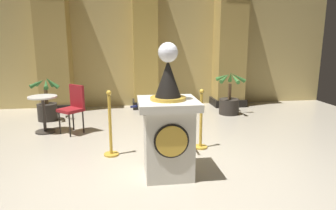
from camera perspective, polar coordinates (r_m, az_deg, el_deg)
The scene contains 13 objects.
ground_plane at distance 4.42m, azimuth -0.47°, elevation -12.20°, with size 10.65×10.65×0.00m, color #B2A893.
back_wall at distance 8.53m, azimuth -4.53°, elevation 12.47°, with size 10.65×0.16×3.74m, color tan.
pedestal_clock at distance 4.04m, azimuth 0.01°, elevation -4.20°, with size 0.79×0.79×1.80m.
stanchion_near at distance 5.17m, azimuth 6.25°, elevation -4.32°, with size 0.24×0.24×1.03m.
stanchion_far at distance 4.90m, azimuth -10.87°, elevation -5.23°, with size 0.24×0.24×1.07m.
velvet_rope at distance 4.88m, azimuth -2.11°, elevation -0.10°, with size 0.86×0.84×0.22m.
column_left at distance 8.39m, azimuth -20.80°, elevation 11.13°, with size 0.93×0.93×3.59m.
column_right at distance 8.67m, azimuth 11.53°, elevation 11.68°, with size 0.93×0.93×3.59m.
column_centre_rear at distance 8.21m, azimuth -4.38°, elevation 11.87°, with size 0.77×0.77×3.59m.
potted_palm_left at distance 7.47m, azimuth -21.99°, elevation -0.28°, with size 0.65×0.64×1.03m.
potted_palm_right at distance 7.67m, azimuth 11.55°, elevation 0.70°, with size 0.76×0.77×1.10m.
cafe_table at distance 6.48m, azimuth -22.57°, elevation -0.79°, with size 0.56×0.56×0.74m.
cafe_chair_red at distance 6.24m, azimuth -17.51°, elevation 0.05°, with size 0.57×0.57×0.96m.
Camera 1 is at (-0.52, -3.99, 1.83)m, focal length 32.09 mm.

